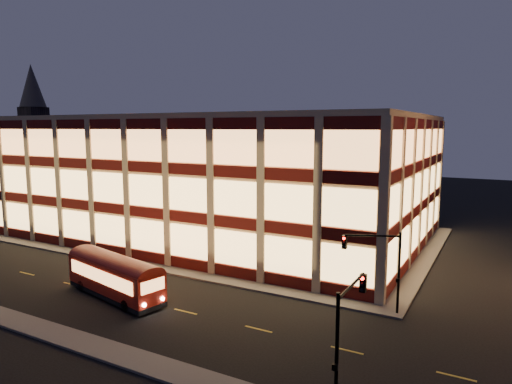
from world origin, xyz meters
The scene contains 10 objects.
ground centered at (0.00, 0.00, 0.00)m, with size 200.00×200.00×0.00m, color black.
sidewalk_office_south centered at (-3.00, 1.00, 0.07)m, with size 54.00×2.00×0.15m, color #514F4C.
sidewalk_office_east centered at (23.00, 17.00, 0.07)m, with size 2.00×30.00×0.15m, color #514F4C.
sidewalk_near centered at (0.00, -13.00, 0.07)m, with size 100.00×2.00×0.15m, color #514F4C.
office_building centered at (-2.91, 16.91, 7.25)m, with size 50.45×30.45×14.50m.
church_tower centered at (-70.00, 40.00, 9.00)m, with size 5.00×5.00×18.00m, color #2D2621.
church_spire centered at (-70.00, 40.00, 23.00)m, with size 6.00×6.00×10.00m, color #4C473F.
traffic_signal_far centered at (22.21, 0.24, 4.11)m, with size 3.79×1.87×6.00m.
traffic_signal_near centered at (23.50, -11.03, 4.13)m, with size 0.32×4.45×6.00m.
trolley_bus centered at (3.39, -6.28, 1.86)m, with size 10.19×4.58×3.35m.
Camera 1 is at (29.55, -31.01, 13.16)m, focal length 32.00 mm.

